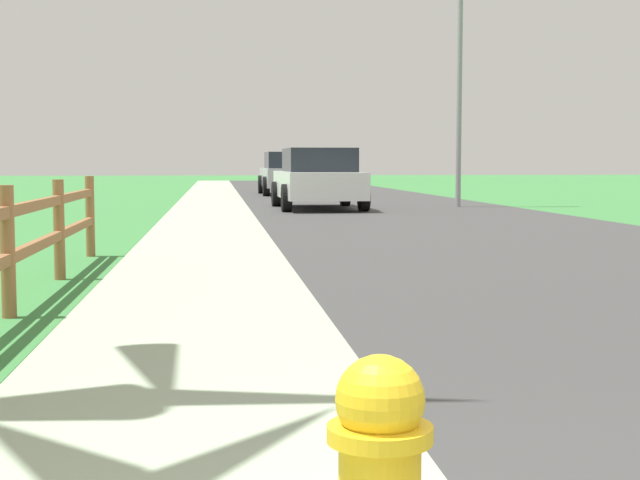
{
  "coord_description": "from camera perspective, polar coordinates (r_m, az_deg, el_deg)",
  "views": [
    {
      "loc": [
        -0.85,
        -1.0,
        1.18
      ],
      "look_at": [
        -0.16,
        5.19,
        0.66
      ],
      "focal_mm": 52.53,
      "sensor_mm": 36.0,
      "label": 1
    }
  ],
  "objects": [
    {
      "name": "parked_suv_white",
      "position": [
        23.77,
        -0.12,
        3.76
      ],
      "size": [
        2.17,
        4.62,
        1.53
      ],
      "color": "white",
      "rests_on": "ground"
    },
    {
      "name": "curb_concrete",
      "position": [
        28.1,
        -10.75,
        2.27
      ],
      "size": [
        6.0,
        66.0,
        0.01
      ],
      "primitive_type": "cube",
      "color": "#A2B495",
      "rests_on": "ground"
    },
    {
      "name": "road_asphalt",
      "position": [
        28.36,
        2.47,
        2.37
      ],
      "size": [
        7.0,
        66.0,
        0.01
      ],
      "primitive_type": "cube",
      "color": "#3C3C3C",
      "rests_on": "ground"
    },
    {
      "name": "ground_plane",
      "position": [
        26.04,
        -4.48,
        2.14
      ],
      "size": [
        120.0,
        120.0,
        0.0
      ],
      "primitive_type": "plane",
      "color": "#3A7E3D"
    },
    {
      "name": "parked_car_silver",
      "position": [
        34.35,
        -1.84,
        4.1
      ],
      "size": [
        2.2,
        4.61,
        1.56
      ],
      "color": "#B7BABF",
      "rests_on": "ground"
    },
    {
      "name": "grass_verge",
      "position": [
        28.26,
        -13.78,
        2.23
      ],
      "size": [
        5.0,
        66.0,
        0.0
      ],
      "primitive_type": "cube",
      "color": "#3A7E3D",
      "rests_on": "ground"
    },
    {
      "name": "street_lamp",
      "position": [
        25.24,
        8.75,
        10.18
      ],
      "size": [
        1.17,
        0.2,
        6.01
      ],
      "color": "gray",
      "rests_on": "ground"
    }
  ]
}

